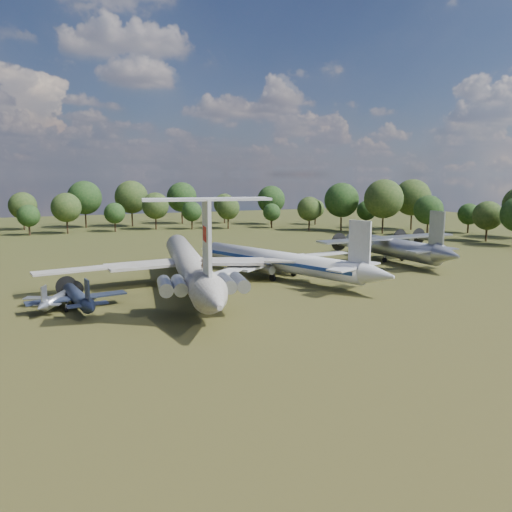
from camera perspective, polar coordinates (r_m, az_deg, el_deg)
name	(u,v)px	position (r m, az deg, el deg)	size (l,w,h in m)	color
ground	(201,287)	(76.84, -6.33, -3.55)	(300.00, 300.00, 0.00)	#263D14
il62_airliner	(189,269)	(76.20, -7.64, -1.50)	(44.45, 57.78, 5.67)	beige
tu104_jet	(279,265)	(82.81, 2.62, -0.99)	(33.52, 44.69, 4.47)	silver
an12_transport	(391,249)	(102.39, 15.13, 0.73)	(31.60, 35.31, 4.65)	#999BA0
small_prop_west	(78,300)	(67.36, -19.65, -4.80)	(12.33, 16.82, 2.47)	black
small_prop_northwest	(59,300)	(69.53, -21.58, -4.73)	(9.38, 12.80, 1.88)	#9A9DA1
person_on_il62	(203,263)	(60.03, -6.07, -0.81)	(0.63, 0.41, 1.72)	olive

